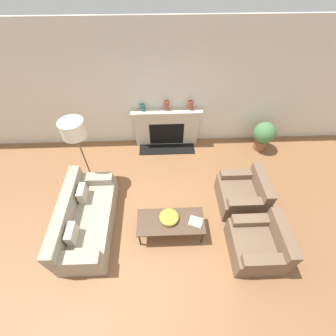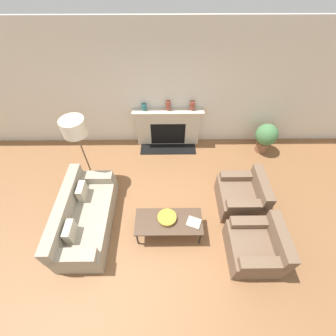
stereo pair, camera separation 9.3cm
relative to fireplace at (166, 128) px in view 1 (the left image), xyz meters
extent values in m
plane|color=brown|center=(-0.15, -2.68, -0.50)|extent=(18.00, 18.00, 0.00)
cube|color=silver|center=(-0.15, 0.15, 0.95)|extent=(18.00, 0.06, 2.90)
cube|color=beige|center=(0.00, 0.02, -0.01)|extent=(1.58, 0.20, 0.97)
cube|color=black|center=(0.00, -0.07, -0.14)|extent=(0.87, 0.04, 0.63)
cube|color=black|center=(0.00, -0.26, -0.49)|extent=(1.42, 0.40, 0.02)
cube|color=beige|center=(0.00, -0.01, 0.50)|extent=(1.70, 0.28, 0.05)
cube|color=#9E937F|center=(-1.54, -2.41, -0.28)|extent=(0.83, 1.83, 0.42)
cube|color=#9E937F|center=(-1.86, -2.41, 0.11)|extent=(0.20, 1.83, 0.37)
cube|color=#9E937F|center=(-1.54, -3.22, 0.01)|extent=(0.77, 0.22, 0.16)
cube|color=#9E937F|center=(-1.54, -1.61, 0.01)|extent=(0.77, 0.22, 0.16)
cube|color=#C0B49C|center=(-1.66, -2.82, 0.07)|extent=(0.12, 0.32, 0.28)
cube|color=#C0B49C|center=(-1.66, -2.00, 0.07)|extent=(0.12, 0.32, 0.28)
cube|color=brown|center=(1.43, -3.01, -0.27)|extent=(0.84, 0.88, 0.45)
cube|color=brown|center=(1.77, -3.01, 0.12)|extent=(0.18, 0.88, 0.33)
cube|color=brown|center=(1.43, -2.66, 0.02)|extent=(0.75, 0.18, 0.13)
cube|color=brown|center=(1.43, -3.36, 0.02)|extent=(0.75, 0.18, 0.13)
cube|color=brown|center=(1.43, -1.96, -0.27)|extent=(0.84, 0.88, 0.45)
cube|color=brown|center=(1.77, -1.96, 0.12)|extent=(0.18, 0.88, 0.33)
cube|color=brown|center=(1.43, -1.61, 0.02)|extent=(0.75, 0.18, 0.13)
cube|color=brown|center=(1.43, -2.31, 0.02)|extent=(0.75, 0.18, 0.13)
cube|color=#4C3828|center=(-0.01, -2.57, -0.10)|extent=(1.21, 0.54, 0.03)
cylinder|color=black|center=(-0.58, -2.80, -0.30)|extent=(0.03, 0.03, 0.38)
cylinder|color=black|center=(0.55, -2.80, -0.30)|extent=(0.03, 0.03, 0.38)
cylinder|color=black|center=(-0.58, -2.34, -0.30)|extent=(0.03, 0.03, 0.38)
cylinder|color=black|center=(0.55, -2.34, -0.30)|extent=(0.03, 0.03, 0.38)
cylinder|color=#BC8E2D|center=(-0.04, -2.52, -0.08)|extent=(0.12, 0.12, 0.02)
cylinder|color=#BC8E2D|center=(-0.04, -2.52, -0.04)|extent=(0.34, 0.34, 0.05)
cube|color=#B2A893|center=(0.43, -2.61, -0.07)|extent=(0.30, 0.28, 0.02)
cylinder|color=brown|center=(-1.73, -1.25, -0.48)|extent=(0.37, 0.37, 0.03)
cylinder|color=brown|center=(-1.73, -1.25, 0.21)|extent=(0.03, 0.03, 1.36)
cylinder|color=beige|center=(-1.73, -1.25, 1.01)|extent=(0.45, 0.45, 0.32)
cylinder|color=#28666B|center=(-0.56, 0.02, 0.59)|extent=(0.12, 0.12, 0.15)
cylinder|color=brown|center=(0.00, 0.02, 0.63)|extent=(0.11, 0.11, 0.22)
cylinder|color=brown|center=(0.57, 0.02, 0.63)|extent=(0.12, 0.12, 0.21)
cylinder|color=brown|center=(2.40, -0.32, -0.36)|extent=(0.30, 0.30, 0.28)
sphere|color=#477A47|center=(2.40, -0.32, 0.02)|extent=(0.53, 0.53, 0.53)
camera|label=1|loc=(-0.14, -4.53, 3.55)|focal=24.00mm
camera|label=2|loc=(-0.04, -4.54, 3.55)|focal=24.00mm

